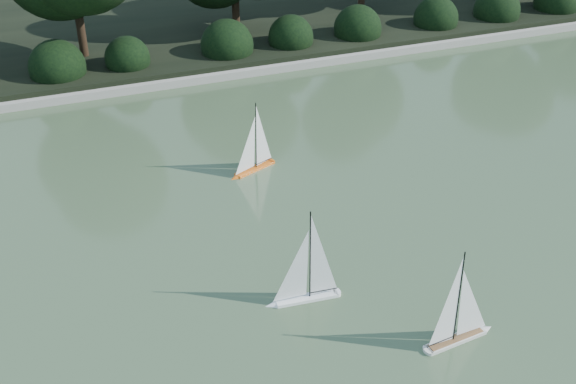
% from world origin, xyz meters
% --- Properties ---
extents(ground, '(80.00, 80.00, 0.00)m').
position_xyz_m(ground, '(0.00, 0.00, 0.00)').
color(ground, '#37492B').
rests_on(ground, ground).
extents(pond_coping, '(40.00, 0.35, 0.18)m').
position_xyz_m(pond_coping, '(0.00, 9.00, 0.09)').
color(pond_coping, gray).
rests_on(pond_coping, ground).
extents(far_bank, '(40.00, 8.00, 0.30)m').
position_xyz_m(far_bank, '(0.00, 13.00, 0.15)').
color(far_bank, black).
rests_on(far_bank, ground).
extents(shrub_hedge, '(29.10, 1.10, 1.10)m').
position_xyz_m(shrub_hedge, '(0.00, 9.90, 0.45)').
color(shrub_hedge, black).
rests_on(shrub_hedge, ground).
extents(sailboat_white_a, '(1.10, 0.27, 1.50)m').
position_xyz_m(sailboat_white_a, '(-1.45, 0.84, 0.24)').
color(sailboat_white_a, white).
rests_on(sailboat_white_a, ground).
extents(sailboat_white_b, '(1.10, 0.29, 1.50)m').
position_xyz_m(sailboat_white_b, '(0.18, -0.63, 0.23)').
color(sailboat_white_b, silver).
rests_on(sailboat_white_b, ground).
extents(sailboat_orange, '(1.00, 0.52, 1.41)m').
position_xyz_m(sailboat_orange, '(-0.92, 4.56, 0.22)').
color(sailboat_orange, orange).
rests_on(sailboat_orange, ground).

